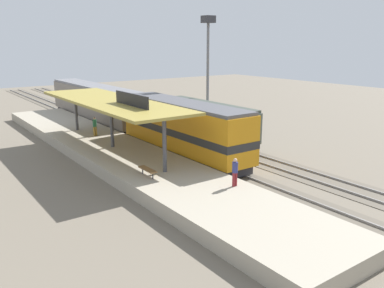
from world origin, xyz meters
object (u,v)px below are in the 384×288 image
at_px(person_walking, 95,125).
at_px(platform_bench, 148,170).
at_px(person_waiting, 235,171).
at_px(light_mast, 208,50).
at_px(passenger_carriage_single, 95,103).
at_px(locomotive, 183,129).
at_px(freight_car, 205,122).

bearing_deg(person_walking, platform_bench, -98.09).
relative_size(person_waiting, person_walking, 1.00).
xyz_separation_m(platform_bench, person_waiting, (3.29, -4.56, 0.51)).
xyz_separation_m(light_mast, person_walking, (-11.98, 1.16, -6.54)).
distance_m(light_mast, person_waiting, 20.38).
bearing_deg(platform_bench, passenger_carriage_single, 75.26).
bearing_deg(person_waiting, platform_bench, 125.76).
bearing_deg(passenger_carriage_single, platform_bench, -104.74).
bearing_deg(person_waiting, light_mast, 56.98).
relative_size(locomotive, freight_car, 1.20).
distance_m(locomotive, passenger_carriage_single, 18.00).
xyz_separation_m(platform_bench, light_mast, (13.80, 11.62, 7.05)).
bearing_deg(light_mast, locomotive, -138.89).
distance_m(passenger_carriage_single, person_walking, 10.88).
bearing_deg(freight_car, passenger_carriage_single, 107.12).
bearing_deg(light_mast, passenger_carriage_single, 124.87).
xyz_separation_m(freight_car, person_walking, (-8.78, 4.90, -0.12)).
bearing_deg(light_mast, person_waiting, -123.02).
xyz_separation_m(freight_car, light_mast, (3.20, 3.74, 6.43)).
distance_m(person_waiting, person_walking, 17.41).
height_order(platform_bench, light_mast, light_mast).
height_order(locomotive, passenger_carriage_single, locomotive).
bearing_deg(locomotive, light_mast, 41.11).
relative_size(platform_bench, person_walking, 0.99).
distance_m(light_mast, person_walking, 13.70).
relative_size(passenger_carriage_single, person_waiting, 11.70).
distance_m(passenger_carriage_single, person_waiting, 27.51).
height_order(passenger_carriage_single, freight_car, passenger_carriage_single).
distance_m(locomotive, light_mast, 11.96).
height_order(locomotive, freight_car, locomotive).
relative_size(platform_bench, freight_car, 0.14).
bearing_deg(locomotive, freight_car, 33.71).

